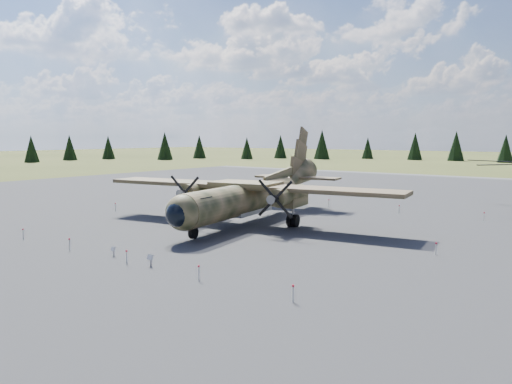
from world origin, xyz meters
The scene contains 7 objects.
ground centered at (0.00, 0.00, 0.00)m, with size 500.00×500.00×0.00m, color brown.
apron centered at (0.00, 10.00, 0.00)m, with size 120.00×120.00×0.04m, color slate.
transport_plane centered at (-1.04, 3.13, 2.69)m, with size 28.50×25.69×9.38m.
info_placard_left centered at (-0.22, -12.78, 0.43)m, with size 0.42×0.21×0.65m.
info_placard_right centered at (3.67, -13.08, 0.49)m, with size 0.48×0.22×0.74m.
barrier_fence centered at (-0.46, -0.08, 0.51)m, with size 33.12×29.62×0.85m.
treeline centered at (-0.78, -2.08, 4.63)m, with size 283.00×283.12×10.81m.
Camera 1 is at (26.09, -32.71, 7.72)m, focal length 35.00 mm.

